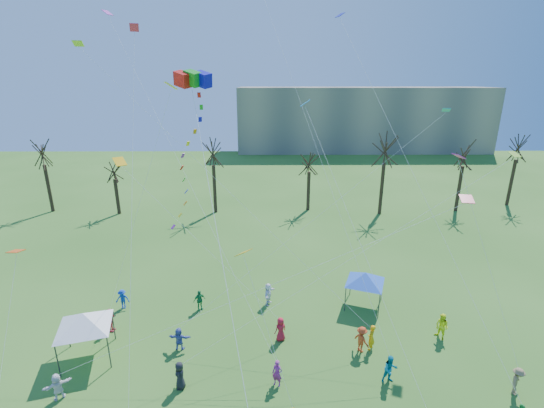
{
  "coord_description": "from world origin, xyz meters",
  "views": [
    {
      "loc": [
        -0.79,
        -12.39,
        16.73
      ],
      "look_at": [
        -0.66,
        5.0,
        11.0
      ],
      "focal_mm": 25.0,
      "sensor_mm": 36.0,
      "label": 1
    }
  ],
  "objects_px": {
    "big_box_kite": "(193,165)",
    "canopy_tent_blue": "(365,278)",
    "distant_building": "(362,119)",
    "canopy_tent_white": "(84,320)"
  },
  "relations": [
    {
      "from": "big_box_kite",
      "to": "canopy_tent_blue",
      "type": "bearing_deg",
      "value": 22.76
    },
    {
      "from": "big_box_kite",
      "to": "canopy_tent_blue",
      "type": "height_order",
      "value": "big_box_kite"
    },
    {
      "from": "distant_building",
      "to": "big_box_kite",
      "type": "bearing_deg",
      "value": -110.13
    },
    {
      "from": "big_box_kite",
      "to": "canopy_tent_blue",
      "type": "relative_size",
      "value": 5.49
    },
    {
      "from": "distant_building",
      "to": "canopy_tent_white",
      "type": "height_order",
      "value": "distant_building"
    },
    {
      "from": "big_box_kite",
      "to": "canopy_tent_blue",
      "type": "distance_m",
      "value": 15.91
    },
    {
      "from": "big_box_kite",
      "to": "canopy_tent_white",
      "type": "distance_m",
      "value": 11.92
    },
    {
      "from": "distant_building",
      "to": "canopy_tent_blue",
      "type": "relative_size",
      "value": 16.87
    },
    {
      "from": "distant_building",
      "to": "canopy_tent_blue",
      "type": "bearing_deg",
      "value": -102.67
    },
    {
      "from": "distant_building",
      "to": "big_box_kite",
      "type": "height_order",
      "value": "big_box_kite"
    }
  ]
}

